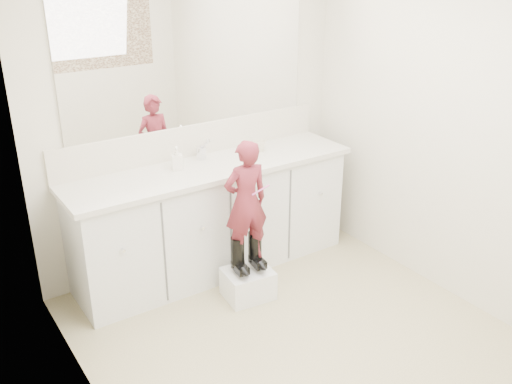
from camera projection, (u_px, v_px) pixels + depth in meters
floor at (308, 346)px, 3.73m from camera, size 3.00×3.00×0.00m
wall_back at (192, 117)px, 4.40m from camera, size 2.60×0.00×2.60m
wall_left at (94, 235)px, 2.59m from camera, size 0.00×3.00×3.00m
wall_right at (462, 137)px, 3.92m from camera, size 0.00×3.00×3.00m
vanity_cabinet at (213, 220)px, 4.50m from camera, size 2.20×0.55×0.85m
countertop at (212, 168)px, 4.31m from camera, size 2.28×0.58×0.04m
backsplash at (194, 140)px, 4.46m from camera, size 2.28×0.03×0.25m
mirror at (190, 59)px, 4.22m from camera, size 2.00×0.02×1.00m
faucet at (201, 153)px, 4.41m from camera, size 0.08×0.08×0.10m
cup at (260, 146)px, 4.58m from camera, size 0.12×0.12×0.09m
soap_bottle at (177, 158)px, 4.19m from camera, size 0.10×0.10×0.17m
step_stool at (248, 284)px, 4.23m from camera, size 0.37×0.32×0.22m
boot_left at (238, 255)px, 4.10m from camera, size 0.13×0.20×0.29m
boot_right at (255, 250)px, 4.18m from camera, size 0.13×0.20×0.29m
toddler at (246, 202)px, 3.98m from camera, size 0.35×0.25×0.90m
toothbrush at (261, 190)px, 3.91m from camera, size 0.14×0.03×0.06m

